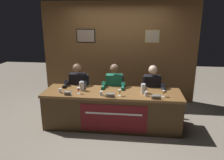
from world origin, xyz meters
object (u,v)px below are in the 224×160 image
conference_table (111,105)px  chair_left (80,95)px  panelist_center (114,88)px  chair_center (115,96)px  juice_glass_left (79,89)px  nameplate_left (68,93)px  water_cup_left (60,91)px  juice_glass_right (164,92)px  water_pitcher_right_side (143,88)px  nameplate_right (156,97)px  panelist_left (77,86)px  panelist_right (152,89)px  water_cup_center (101,94)px  chair_right (151,98)px  water_cup_right (146,94)px  nameplate_center (110,95)px  juice_glass_center (120,92)px  water_pitcher_left_side (82,86)px

conference_table → chair_left: 1.09m
chair_left → panelist_center: panelist_center is taller
chair_left → chair_center: same height
juice_glass_left → nameplate_left: bearing=-150.2°
water_cup_left → juice_glass_right: (2.04, 0.01, 0.05)m
juice_glass_left → panelist_center: (0.65, 0.57, -0.12)m
water_pitcher_right_side → chair_center: bearing=137.4°
chair_center → conference_table: bearing=-89.9°
nameplate_right → water_cup_left: bearing=175.8°
juice_glass_left → juice_glass_right: bearing=0.5°
panelist_left → panelist_right: bearing=0.0°
conference_table → water_cup_center: water_cup_center is taller
water_cup_left → panelist_right: bearing=16.7°
panelist_left → panelist_right: 1.67m
water_cup_center → conference_table: bearing=34.1°
nameplate_left → chair_right: chair_right is taller
water_cup_right → chair_right: bearing=78.2°
water_cup_center → juice_glass_left: bearing=173.5°
chair_left → juice_glass_left: chair_left is taller
chair_left → nameplate_left: bearing=-90.3°
conference_table → juice_glass_left: bearing=-173.5°
water_cup_left → chair_right: (1.86, 0.76, -0.35)m
panelist_right → panelist_left: bearing=180.0°
nameplate_left → nameplate_center: size_ratio=0.81×
nameplate_left → juice_glass_center: 1.01m
nameplate_center → water_cup_center: size_ratio=2.24×
juice_glass_left → water_pitcher_right_side: size_ratio=0.59×
panelist_left → juice_glass_right: bearing=-16.6°
nameplate_right → juice_glass_right: 0.22m
nameplate_center → water_pitcher_right_side: bearing=26.0°
nameplate_right → conference_table: bearing=166.5°
chair_left → water_pitcher_left_side: water_pitcher_left_side is taller
water_pitcher_left_side → juice_glass_center: bearing=-15.8°
panelist_center → water_cup_right: 0.88m
conference_table → water_cup_center: bearing=-145.9°
panelist_left → conference_table: bearing=-30.4°
panelist_left → chair_center: bearing=13.4°
chair_left → chair_right: bearing=0.0°
juice_glass_left → water_cup_right: (1.32, 0.01, -0.05)m
chair_left → water_cup_right: bearing=-26.4°
nameplate_left → juice_glass_center: (1.01, 0.08, 0.05)m
panelist_left → water_cup_left: bearing=-109.4°
water_cup_left → nameplate_right: bearing=-4.2°
panelist_center → water_pitcher_left_side: (-0.63, -0.37, 0.13)m
nameplate_center → water_cup_right: bearing=11.7°
juice_glass_center → panelist_center: bearing=106.0°
nameplate_center → water_pitcher_left_side: water_pitcher_left_side is taller
chair_center → water_cup_center: 0.91m
nameplate_center → water_cup_center: (-0.19, 0.07, -0.00)m
chair_center → water_cup_right: 1.07m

